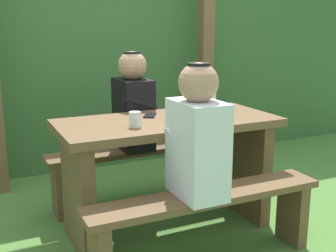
% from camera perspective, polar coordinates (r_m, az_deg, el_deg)
% --- Properties ---
extents(ground_plane, '(12.00, 12.00, 0.00)m').
position_cam_1_polar(ground_plane, '(2.99, 0.00, -13.31)').
color(ground_plane, '#4E7F36').
extents(hedge_backdrop, '(6.40, 0.94, 2.11)m').
position_cam_1_polar(hedge_backdrop, '(4.49, -10.67, 9.43)').
color(hedge_backdrop, '#3A6632').
rests_on(hedge_backdrop, ground_plane).
extents(pergola_post_right, '(0.12, 0.12, 1.93)m').
position_cam_1_polar(pergola_post_right, '(4.19, 4.98, 8.14)').
color(pergola_post_right, brown).
rests_on(pergola_post_right, ground_plane).
extents(picnic_table, '(1.40, 0.64, 0.75)m').
position_cam_1_polar(picnic_table, '(2.80, 0.00, -3.92)').
color(picnic_table, brown).
rests_on(picnic_table, ground_plane).
extents(bench_near, '(1.40, 0.24, 0.44)m').
position_cam_1_polar(bench_near, '(2.46, 5.14, -11.50)').
color(bench_near, brown).
rests_on(bench_near, ground_plane).
extents(bench_far, '(1.40, 0.24, 0.44)m').
position_cam_1_polar(bench_far, '(3.30, -3.76, -4.86)').
color(bench_far, brown).
rests_on(bench_far, ground_plane).
extents(person_white_shirt, '(0.25, 0.35, 0.72)m').
position_cam_1_polar(person_white_shirt, '(2.27, 3.90, -1.35)').
color(person_white_shirt, silver).
rests_on(person_white_shirt, bench_near).
extents(person_black_coat, '(0.25, 0.35, 0.72)m').
position_cam_1_polar(person_black_coat, '(3.17, -4.63, 2.84)').
color(person_black_coat, black).
rests_on(person_black_coat, bench_far).
extents(drinking_glass, '(0.07, 0.07, 0.09)m').
position_cam_1_polar(drinking_glass, '(2.52, -4.40, 0.88)').
color(drinking_glass, silver).
rests_on(drinking_glass, picnic_table).
extents(bottle_left, '(0.06, 0.06, 0.22)m').
position_cam_1_polar(bottle_left, '(2.78, 5.75, 2.92)').
color(bottle_left, silver).
rests_on(bottle_left, picnic_table).
extents(cell_phone, '(0.13, 0.16, 0.01)m').
position_cam_1_polar(cell_phone, '(2.83, -2.41, 1.42)').
color(cell_phone, black).
rests_on(cell_phone, picnic_table).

